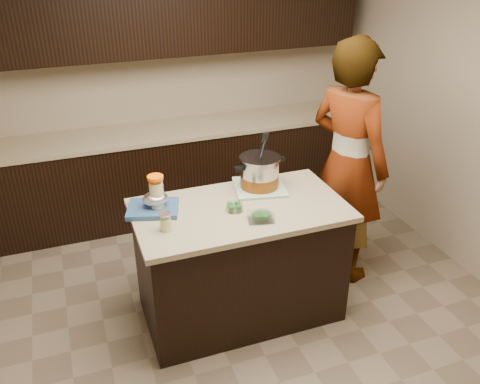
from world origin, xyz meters
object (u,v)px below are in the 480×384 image
Objects in this scene: island at (240,261)px; stock_pot at (260,174)px; person at (348,163)px; lemonade_pitcher at (157,195)px.

stock_pot is (0.23, 0.22, 0.57)m from island.
island is 0.75× the size of person.
person is at bearing 13.68° from island.
island is at bearing 83.00° from person.
stock_pot is at bearing 5.56° from lemonade_pitcher.
island is 0.65m from stock_pot.
stock_pot is 0.21× the size of person.
person is at bearing -7.42° from stock_pot.
person is at bearing 3.35° from lemonade_pitcher.
person is (0.98, 0.24, 0.53)m from island.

